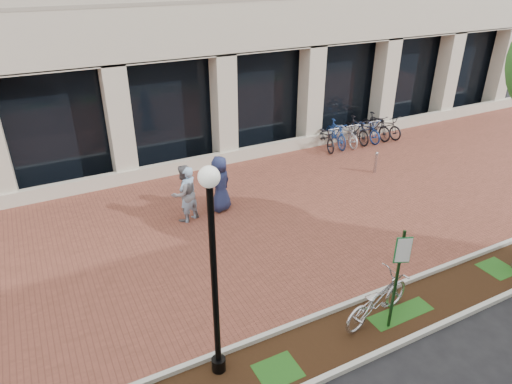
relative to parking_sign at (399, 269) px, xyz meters
name	(u,v)px	position (x,y,z in m)	size (l,w,h in m)	color
ground	(231,227)	(-1.35, 5.46, -1.59)	(120.00, 120.00, 0.00)	black
brick_plaza	(231,227)	(-1.35, 5.46, -1.58)	(40.00, 9.00, 0.01)	brown
planting_strip	(333,341)	(-1.35, 0.21, -1.58)	(40.00, 1.50, 0.01)	black
curb_plaza_side	(314,317)	(-1.35, 0.96, -1.53)	(40.00, 0.12, 0.12)	#BBBCB1
curb_street_side	(356,364)	(-1.35, -0.54, -1.53)	(40.00, 0.12, 0.12)	#BBBCB1
parking_sign	(399,269)	(0.00, 0.00, 0.00)	(0.34, 0.07, 2.51)	#143915
lamppost	(214,268)	(-3.82, 0.64, 0.91)	(0.36, 0.36, 4.42)	black
locked_bicycle	(377,299)	(-0.08, 0.37, -1.05)	(0.72, 2.06, 1.08)	#B8B9BD
pedestrian_left	(188,195)	(-2.32, 6.42, -0.68)	(0.66, 0.43, 1.81)	#8CAED1
pedestrian_mid	(184,193)	(-2.41, 6.54, -0.67)	(0.89, 0.69, 1.83)	slate
pedestrian_right	(220,184)	(-1.18, 6.62, -0.66)	(0.90, 0.59, 1.85)	#1F274E
bollard	(376,162)	(5.18, 6.56, -1.16)	(0.12, 0.12, 0.85)	#ADADB1
bike_rack_cluster	(356,130)	(6.58, 9.51, -1.05)	(4.28, 2.06, 1.14)	black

